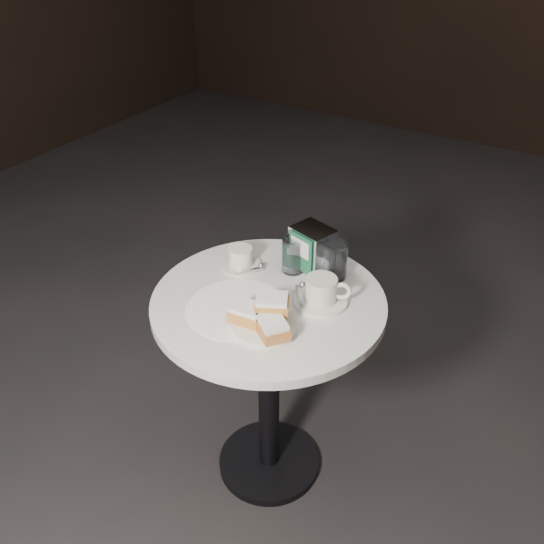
{
  "coord_description": "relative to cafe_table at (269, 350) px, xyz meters",
  "views": [
    {
      "loc": [
        0.77,
        -1.23,
        1.81
      ],
      "look_at": [
        0.0,
        0.02,
        0.83
      ],
      "focal_mm": 40.0,
      "sensor_mm": 36.0,
      "label": 1
    }
  ],
  "objects": [
    {
      "name": "napkin_dispenser",
      "position": [
        0.03,
        0.21,
        0.27
      ],
      "size": [
        0.15,
        0.13,
        0.14
      ],
      "rotation": [
        0.0,
        0.0,
        -0.3
      ],
      "color": "silver",
      "rests_on": "cafe_table"
    },
    {
      "name": "coffee_cup_left",
      "position": [
        -0.17,
        0.11,
        0.23
      ],
      "size": [
        0.17,
        0.17,
        0.07
      ],
      "rotation": [
        0.0,
        0.0,
        -0.42
      ],
      "color": "beige",
      "rests_on": "cafe_table"
    },
    {
      "name": "ground",
      "position": [
        0.0,
        0.0,
        -0.55
      ],
      "size": [
        7.0,
        7.0,
        0.0
      ],
      "primitive_type": "plane",
      "color": "black",
      "rests_on": "ground"
    },
    {
      "name": "water_glass_left",
      "position": [
        -0.02,
        0.17,
        0.25
      ],
      "size": [
        0.07,
        0.07,
        0.11
      ],
      "rotation": [
        0.0,
        0.0,
        -0.02
      ],
      "color": "white",
      "rests_on": "cafe_table"
    },
    {
      "name": "beignet_plate",
      "position": [
        0.06,
        -0.12,
        0.23
      ],
      "size": [
        0.22,
        0.22,
        0.09
      ],
      "rotation": [
        0.0,
        0.0,
        -0.22
      ],
      "color": "silver",
      "rests_on": "cafe_table"
    },
    {
      "name": "cafe_table",
      "position": [
        0.0,
        0.0,
        0.0
      ],
      "size": [
        0.7,
        0.7,
        0.74
      ],
      "color": "black",
      "rests_on": "ground"
    },
    {
      "name": "coffee_cup_right",
      "position": [
        0.14,
        0.07,
        0.23
      ],
      "size": [
        0.21,
        0.21,
        0.08
      ],
      "rotation": [
        0.0,
        0.0,
        0.38
      ],
      "color": "silver",
      "rests_on": "cafe_table"
    },
    {
      "name": "sugar_spill",
      "position": [
        -0.05,
        -0.09,
        0.2
      ],
      "size": [
        0.31,
        0.31,
        0.0
      ],
      "primitive_type": "cylinder",
      "rotation": [
        0.0,
        0.0,
        -0.02
      ],
      "color": "white",
      "rests_on": "cafe_table"
    },
    {
      "name": "water_glass_right",
      "position": [
        0.11,
        0.21,
        0.26
      ],
      "size": [
        0.09,
        0.09,
        0.12
      ],
      "rotation": [
        0.0,
        0.0,
        -0.27
      ],
      "color": "silver",
      "rests_on": "cafe_table"
    }
  ]
}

